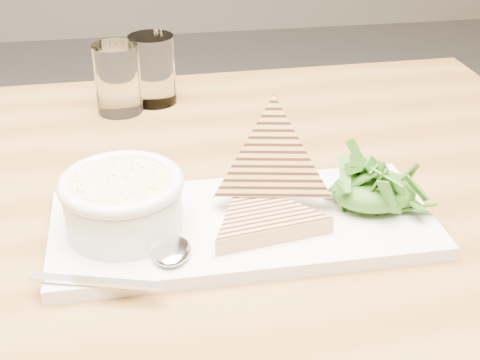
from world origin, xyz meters
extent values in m
cube|color=olive|center=(-0.06, -0.17, 0.76)|extent=(1.24, 0.84, 0.04)
cylinder|color=olive|center=(0.50, 0.19, 0.37)|extent=(0.06, 0.06, 0.74)
cube|color=white|center=(0.08, -0.23, 0.78)|extent=(0.40, 0.18, 0.02)
cylinder|color=white|center=(-0.04, -0.23, 0.81)|extent=(0.12, 0.12, 0.05)
cylinder|color=beige|center=(-0.04, -0.23, 0.84)|extent=(0.10, 0.10, 0.01)
torus|color=white|center=(-0.04, -0.23, 0.84)|extent=(0.12, 0.12, 0.01)
ellipsoid|color=#1D4C11|center=(0.22, -0.23, 0.81)|extent=(0.09, 0.07, 0.04)
ellipsoid|color=silver|center=(0.00, -0.28, 0.80)|extent=(0.05, 0.06, 0.01)
cube|color=silver|center=(-0.07, -0.32, 0.80)|extent=(0.12, 0.04, 0.00)
cylinder|color=white|center=(-0.04, 0.11, 0.83)|extent=(0.07, 0.07, 0.10)
cylinder|color=white|center=(0.01, 0.14, 0.83)|extent=(0.07, 0.07, 0.10)
camera|label=1|loc=(-0.02, -0.80, 1.17)|focal=50.00mm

